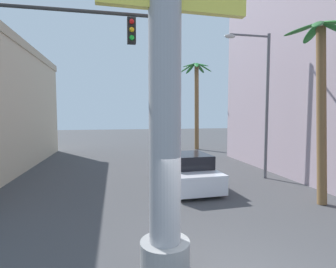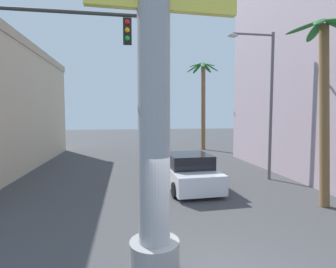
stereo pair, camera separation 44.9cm
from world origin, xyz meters
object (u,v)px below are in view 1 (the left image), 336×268
Objects in this scene: street_lamp at (261,92)px; traffic_light_mast at (33,77)px; neon_sign_pole at (165,0)px; car_lead at (185,171)px; palm_tree_far_right at (196,96)px; palm_tree_near_right at (321,93)px.

traffic_light_mast is at bearing -153.89° from street_lamp.
traffic_light_mast is (-3.13, 2.45, -1.23)m from neon_sign_pole.
car_lead is (2.23, 6.55, -4.90)m from neon_sign_pole.
palm_tree_far_right is (6.67, 18.92, -0.52)m from neon_sign_pole.
neon_sign_pole is 1.50× the size of street_lamp.
neon_sign_pole is 4.16m from traffic_light_mast.
traffic_light_mast is at bearing 142.02° from neon_sign_pole.
neon_sign_pole is 1.79× the size of traffic_light_mast.
traffic_light_mast is at bearing -142.57° from car_lead.
traffic_light_mast is 1.25× the size of car_lead.
palm_tree_far_right reaches higher than street_lamp.
street_lamp is at bearing 26.11° from traffic_light_mast.
car_lead is at bearing 71.22° from neon_sign_pole.
car_lead is 0.74× the size of palm_tree_near_right.
palm_tree_far_right is at bearing 59.24° from traffic_light_mast.
street_lamp is 0.90× the size of palm_tree_far_right.
palm_tree_near_right is (0.13, -3.90, -0.35)m from street_lamp.
neon_sign_pole reaches higher than street_lamp.
palm_tree_near_right is 15.74m from palm_tree_far_right.
street_lamp is (6.38, 7.11, -1.11)m from neon_sign_pole.
street_lamp reaches higher than car_lead.
car_lead is at bearing 37.43° from traffic_light_mast.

